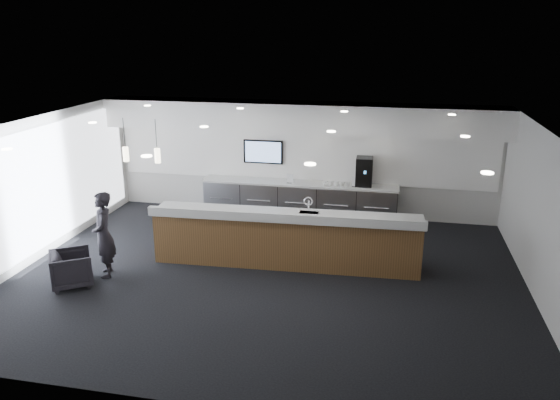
% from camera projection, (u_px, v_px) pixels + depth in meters
% --- Properties ---
extents(ground, '(10.00, 10.00, 0.00)m').
position_uv_depth(ground, '(267.00, 276.00, 10.90)').
color(ground, black).
rests_on(ground, ground).
extents(ceiling, '(10.00, 8.00, 0.02)m').
position_uv_depth(ceiling, '(266.00, 127.00, 10.00)').
color(ceiling, black).
rests_on(ceiling, back_wall).
extents(back_wall, '(10.00, 0.02, 3.00)m').
position_uv_depth(back_wall, '(302.00, 158.00, 14.18)').
color(back_wall, silver).
rests_on(back_wall, ground).
extents(left_wall, '(0.02, 8.00, 3.00)m').
position_uv_depth(left_wall, '(35.00, 190.00, 11.42)').
color(left_wall, silver).
rests_on(left_wall, ground).
extents(right_wall, '(0.02, 8.00, 3.00)m').
position_uv_depth(right_wall, '(547.00, 223.00, 9.48)').
color(right_wall, silver).
rests_on(right_wall, ground).
extents(soffit_bulkhead, '(10.00, 0.90, 0.70)m').
position_uv_depth(soffit_bulkhead, '(299.00, 117.00, 13.42)').
color(soffit_bulkhead, white).
rests_on(soffit_bulkhead, back_wall).
extents(alcove_panel, '(9.80, 0.06, 1.40)m').
position_uv_depth(alcove_panel, '(301.00, 155.00, 14.13)').
color(alcove_panel, white).
rests_on(alcove_panel, back_wall).
extents(window_blinds_wall, '(0.04, 7.36, 2.55)m').
position_uv_depth(window_blinds_wall, '(36.00, 190.00, 11.42)').
color(window_blinds_wall, '#ACB8CF').
rests_on(window_blinds_wall, left_wall).
extents(back_credenza, '(5.06, 0.66, 0.95)m').
position_uv_depth(back_credenza, '(299.00, 200.00, 14.16)').
color(back_credenza, gray).
rests_on(back_credenza, ground).
extents(wall_tv, '(1.05, 0.08, 0.62)m').
position_uv_depth(wall_tv, '(263.00, 152.00, 14.25)').
color(wall_tv, black).
rests_on(wall_tv, back_wall).
extents(pendant_left, '(0.12, 0.12, 0.30)m').
position_uv_depth(pendant_left, '(164.00, 152.00, 11.44)').
color(pendant_left, '#FFEEC6').
rests_on(pendant_left, ceiling).
extents(pendant_right, '(0.12, 0.12, 0.30)m').
position_uv_depth(pendant_right, '(133.00, 151.00, 11.57)').
color(pendant_right, '#FFEEC6').
rests_on(pendant_right, ceiling).
extents(ceiling_can_lights, '(7.00, 5.00, 0.02)m').
position_uv_depth(ceiling_can_lights, '(266.00, 129.00, 10.01)').
color(ceiling_can_lights, white).
rests_on(ceiling_can_lights, ceiling).
extents(service_counter, '(5.59, 1.14, 1.49)m').
position_uv_depth(service_counter, '(286.00, 238.00, 11.31)').
color(service_counter, brown).
rests_on(service_counter, ground).
extents(coffee_machine, '(0.42, 0.55, 0.72)m').
position_uv_depth(coffee_machine, '(364.00, 172.00, 13.65)').
color(coffee_machine, black).
rests_on(coffee_machine, back_credenza).
extents(info_sign_left, '(0.17, 0.05, 0.24)m').
position_uv_depth(info_sign_left, '(290.00, 179.00, 13.91)').
color(info_sign_left, white).
rests_on(info_sign_left, back_credenza).
extents(info_sign_right, '(0.19, 0.08, 0.26)m').
position_uv_depth(info_sign_right, '(356.00, 182.00, 13.59)').
color(info_sign_right, white).
rests_on(info_sign_right, back_credenza).
extents(armchair, '(1.04, 1.03, 0.69)m').
position_uv_depth(armchair, '(72.00, 269.00, 10.43)').
color(armchair, black).
rests_on(armchair, ground).
extents(lounge_guest, '(0.66, 0.75, 1.73)m').
position_uv_depth(lounge_guest, '(104.00, 235.00, 10.71)').
color(lounge_guest, black).
rests_on(lounge_guest, ground).
extents(cup_0, '(0.11, 0.11, 0.10)m').
position_uv_depth(cup_0, '(347.00, 184.00, 13.65)').
color(cup_0, white).
rests_on(cup_0, back_credenza).
extents(cup_1, '(0.15, 0.15, 0.10)m').
position_uv_depth(cup_1, '(342.00, 184.00, 13.68)').
color(cup_1, white).
rests_on(cup_1, back_credenza).
extents(cup_2, '(0.13, 0.13, 0.10)m').
position_uv_depth(cup_2, '(336.00, 184.00, 13.70)').
color(cup_2, white).
rests_on(cup_2, back_credenza).
extents(cup_3, '(0.14, 0.14, 0.10)m').
position_uv_depth(cup_3, '(330.00, 183.00, 13.73)').
color(cup_3, white).
rests_on(cup_3, back_credenza).
extents(cup_4, '(0.15, 0.15, 0.10)m').
position_uv_depth(cup_4, '(325.00, 183.00, 13.76)').
color(cup_4, white).
rests_on(cup_4, back_credenza).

